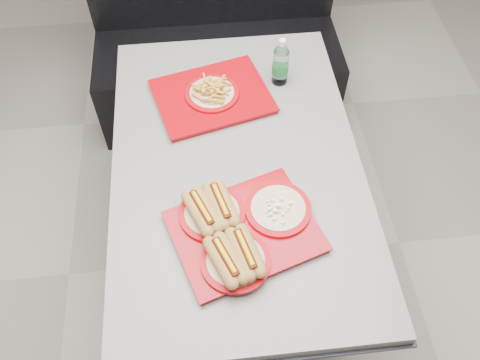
{
  "coord_description": "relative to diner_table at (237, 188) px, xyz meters",
  "views": [
    {
      "loc": [
        -0.11,
        -1.13,
        2.2
      ],
      "look_at": [
        -0.0,
        -0.14,
        0.83
      ],
      "focal_mm": 38.0,
      "sensor_mm": 36.0,
      "label": 1
    }
  ],
  "objects": [
    {
      "name": "diner_table",
      "position": [
        0.0,
        0.0,
        0.0
      ],
      "size": [
        0.92,
        1.42,
        0.75
      ],
      "color": "black",
      "rests_on": "ground"
    },
    {
      "name": "tray_far",
      "position": [
        -0.06,
        0.33,
        0.19
      ],
      "size": [
        0.51,
        0.44,
        0.09
      ],
      "rotation": [
        0.0,
        0.0,
        0.25
      ],
      "color": "#96040B",
      "rests_on": "diner_table"
    },
    {
      "name": "tray_near",
      "position": [
        -0.02,
        -0.3,
        0.2
      ],
      "size": [
        0.54,
        0.48,
        0.1
      ],
      "rotation": [
        0.0,
        0.0,
        0.32
      ],
      "color": "#96040B",
      "rests_on": "diner_table"
    },
    {
      "name": "booth_bench",
      "position": [
        0.0,
        1.09,
        -0.18
      ],
      "size": [
        1.3,
        0.57,
        1.35
      ],
      "color": "black",
      "rests_on": "ground"
    },
    {
      "name": "ground",
      "position": [
        0.0,
        0.0,
        -0.58
      ],
      "size": [
        6.0,
        6.0,
        0.0
      ],
      "primitive_type": "plane",
      "color": "gray",
      "rests_on": "ground"
    },
    {
      "name": "water_bottle",
      "position": [
        0.22,
        0.4,
        0.26
      ],
      "size": [
        0.07,
        0.07,
        0.21
      ],
      "rotation": [
        0.0,
        0.0,
        -0.04
      ],
      "color": "silver",
      "rests_on": "diner_table"
    }
  ]
}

